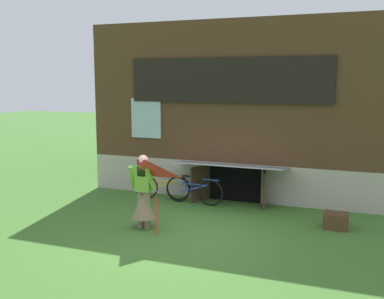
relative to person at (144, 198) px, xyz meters
name	(u,v)px	position (x,y,z in m)	size (l,w,h in m)	color
ground_plane	(183,235)	(0.96, -0.10, -0.68)	(60.00, 60.00, 0.00)	#3D6B28
log_house	(249,107)	(0.96, 5.21, 1.69)	(8.00, 5.75, 4.73)	#ADA393
person	(144,198)	(0.00, 0.00, 0.00)	(0.61, 0.52, 1.61)	#7F6B51
kite	(146,178)	(0.32, -0.52, 0.56)	(0.83, 0.88, 1.50)	red
bicycle_blue	(194,190)	(0.30, 2.23, -0.32)	(1.60, 0.11, 0.73)	black
bicycle_yellow	(162,187)	(-0.65, 2.32, -0.33)	(1.52, 0.37, 0.71)	black
wooden_crate	(336,221)	(3.89, 1.48, -0.51)	(0.51, 0.44, 0.34)	#4C331E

